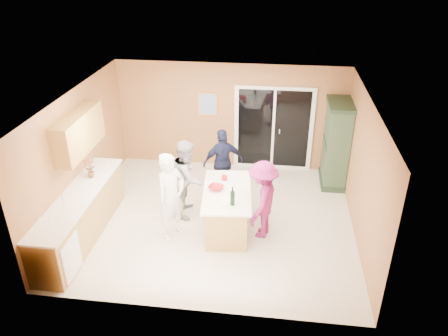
# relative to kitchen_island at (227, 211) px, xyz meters

# --- Properties ---
(floor) EXTENTS (5.50, 5.50, 0.00)m
(floor) POSITION_rel_kitchen_island_xyz_m (-0.26, 0.29, -0.41)
(floor) COLOR beige
(floor) RESTS_ON ground
(ceiling) EXTENTS (5.50, 5.00, 0.10)m
(ceiling) POSITION_rel_kitchen_island_xyz_m (-0.26, 0.29, 2.19)
(ceiling) COLOR white
(ceiling) RESTS_ON wall_back
(wall_back) EXTENTS (5.50, 0.10, 2.60)m
(wall_back) POSITION_rel_kitchen_island_xyz_m (-0.26, 2.79, 0.89)
(wall_back) COLOR tan
(wall_back) RESTS_ON ground
(wall_front) EXTENTS (5.50, 0.10, 2.60)m
(wall_front) POSITION_rel_kitchen_island_xyz_m (-0.26, -2.21, 0.89)
(wall_front) COLOR tan
(wall_front) RESTS_ON ground
(wall_left) EXTENTS (0.10, 5.00, 2.60)m
(wall_left) POSITION_rel_kitchen_island_xyz_m (-3.01, 0.29, 0.89)
(wall_left) COLOR tan
(wall_left) RESTS_ON ground
(wall_right) EXTENTS (0.10, 5.00, 2.60)m
(wall_right) POSITION_rel_kitchen_island_xyz_m (2.49, 0.29, 0.89)
(wall_right) COLOR tan
(wall_right) RESTS_ON ground
(left_cabinet_run) EXTENTS (0.65, 3.05, 1.24)m
(left_cabinet_run) POSITION_rel_kitchen_island_xyz_m (-2.71, -0.76, 0.05)
(left_cabinet_run) COLOR #AD8343
(left_cabinet_run) RESTS_ON floor
(upper_cabinets) EXTENTS (0.35, 1.60, 0.75)m
(upper_cabinets) POSITION_rel_kitchen_island_xyz_m (-2.83, 0.09, 1.47)
(upper_cabinets) COLOR #AD8343
(upper_cabinets) RESTS_ON wall_left
(sliding_door) EXTENTS (1.90, 0.07, 2.10)m
(sliding_door) POSITION_rel_kitchen_island_xyz_m (0.79, 2.76, 0.64)
(sliding_door) COLOR white
(sliding_door) RESTS_ON floor
(framed_picture) EXTENTS (0.46, 0.04, 0.56)m
(framed_picture) POSITION_rel_kitchen_island_xyz_m (-0.81, 2.77, 1.19)
(framed_picture) COLOR tan
(framed_picture) RESTS_ON wall_back
(kitchen_island) EXTENTS (1.05, 1.73, 0.87)m
(kitchen_island) POSITION_rel_kitchen_island_xyz_m (0.00, 0.00, 0.00)
(kitchen_island) COLOR #AD8343
(kitchen_island) RESTS_ON floor
(green_hutch) EXTENTS (0.57, 1.08, 1.98)m
(green_hutch) POSITION_rel_kitchen_island_xyz_m (2.23, 2.19, 0.55)
(green_hutch) COLOR #203323
(green_hutch) RESTS_ON floor
(woman_white) EXTENTS (0.69, 0.76, 1.74)m
(woman_white) POSITION_rel_kitchen_island_xyz_m (-1.00, -0.34, 0.46)
(woman_white) COLOR white
(woman_white) RESTS_ON floor
(woman_grey) EXTENTS (0.64, 0.81, 1.63)m
(woman_grey) POSITION_rel_kitchen_island_xyz_m (-0.87, 0.53, 0.40)
(woman_grey) COLOR #97989A
(woman_grey) RESTS_ON floor
(woman_navy) EXTENTS (0.97, 0.71, 1.54)m
(woman_navy) POSITION_rel_kitchen_island_xyz_m (-0.26, 1.39, 0.36)
(woman_navy) COLOR #191D38
(woman_navy) RESTS_ON floor
(woman_magenta) EXTENTS (0.81, 1.12, 1.56)m
(woman_magenta) POSITION_rel_kitchen_island_xyz_m (0.68, -0.09, 0.37)
(woman_magenta) COLOR #8E1F62
(woman_magenta) RESTS_ON floor
(serving_bowl) EXTENTS (0.35, 0.35, 0.07)m
(serving_bowl) POSITION_rel_kitchen_island_xyz_m (-0.22, 0.04, 0.50)
(serving_bowl) COLOR red
(serving_bowl) RESTS_ON kitchen_island
(tulip_vase) EXTENTS (0.25, 0.20, 0.41)m
(tulip_vase) POSITION_rel_kitchen_island_xyz_m (-2.71, 0.06, 0.74)
(tulip_vase) COLOR #B5121F
(tulip_vase) RESTS_ON left_cabinet_run
(tumbler_near) EXTENTS (0.10, 0.10, 0.11)m
(tumbler_near) POSITION_rel_kitchen_island_xyz_m (-0.12, 0.41, 0.52)
(tumbler_near) COLOR red
(tumbler_near) RESTS_ON kitchen_island
(tumbler_far) EXTENTS (0.08, 0.08, 0.11)m
(tumbler_far) POSITION_rel_kitchen_island_xyz_m (-0.08, 0.40, 0.52)
(tumbler_far) COLOR red
(tumbler_far) RESTS_ON kitchen_island
(wine_bottle) EXTENTS (0.08, 0.08, 0.36)m
(wine_bottle) POSITION_rel_kitchen_island_xyz_m (0.15, -0.47, 0.60)
(wine_bottle) COLOR black
(wine_bottle) RESTS_ON kitchen_island
(white_plate) EXTENTS (0.30, 0.30, 0.02)m
(white_plate) POSITION_rel_kitchen_island_xyz_m (0.05, -0.40, 0.47)
(white_plate) COLOR white
(white_plate) RESTS_ON kitchen_island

